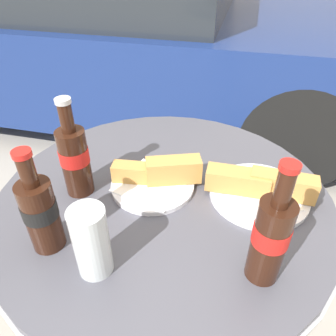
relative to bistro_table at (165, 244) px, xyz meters
The scene contains 8 objects.
bistro_table is the anchor object (origin of this frame).
cola_bottle_left 0.38m from the bistro_table, 133.31° to the right, with size 0.07×0.07×0.22m.
cola_bottle_right 0.40m from the bistro_table, 36.86° to the right, with size 0.06×0.06×0.25m.
cola_bottle_center 0.34m from the bistro_table, behind, with size 0.07×0.07×0.24m.
drinking_glass 0.34m from the bistro_table, 107.32° to the right, with size 0.06×0.06×0.15m.
lunch_plate_near 0.21m from the bistro_table, 132.88° to the left, with size 0.22×0.20×0.07m.
lunch_plate_far 0.30m from the bistro_table, 12.16° to the left, with size 0.25×0.23×0.07m.
parked_car 2.09m from the bistro_table, 114.96° to the left, with size 4.24×1.68×1.21m.
Camera 1 is at (0.15, -0.57, 1.28)m, focal length 35.00 mm.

